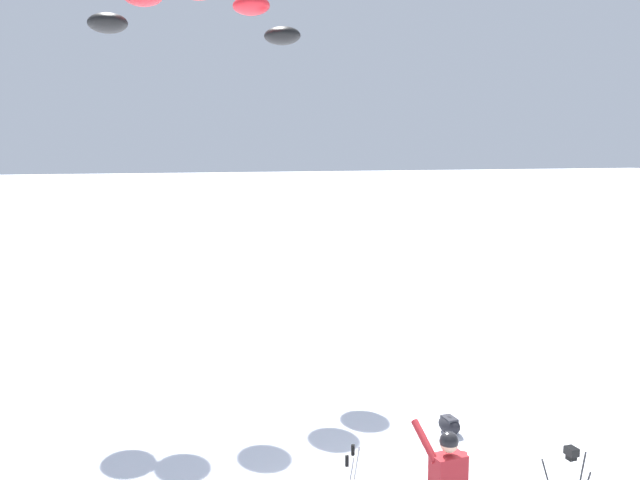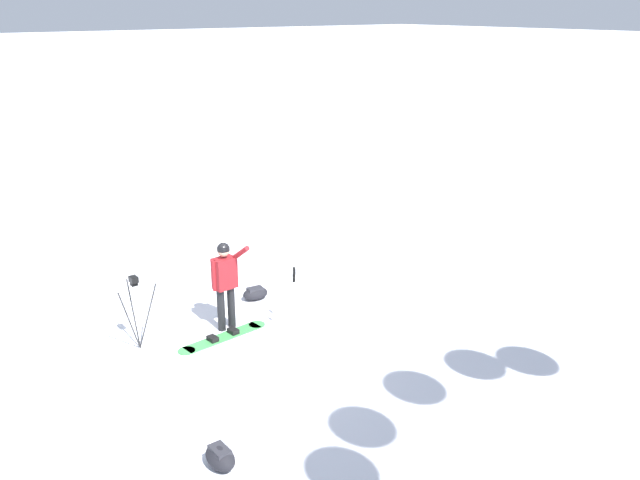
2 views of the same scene
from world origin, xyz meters
name	(u,v)px [view 1 (image 1 of 2)]	position (x,y,z in m)	size (l,w,h in m)	color
traction_kite	(199,10)	(1.37, -9.74, 8.25)	(5.20, 1.43, 1.36)	black
camera_tripod	(571,477)	(-1.10, 0.76, 0.95)	(0.68, 0.52, 1.33)	#262628
gear_bag_small	(449,424)	(-1.59, -2.88, 0.16)	(0.32, 0.52, 0.29)	black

